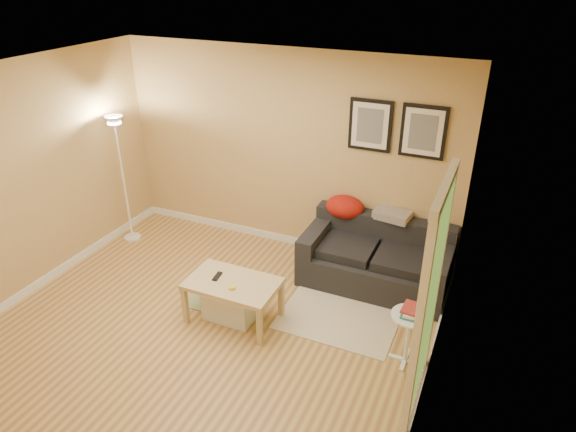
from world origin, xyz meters
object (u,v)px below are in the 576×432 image
object	(u,v)px
coffee_table	(233,300)
book_stack	(412,311)
sofa	(376,256)
side_table	(408,338)
storage_bin	(231,303)
floor_lamp	(124,184)

from	to	relation	value
coffee_table	book_stack	xyz separation A→B (m)	(1.85, 0.12, 0.36)
sofa	book_stack	world-z (taller)	sofa
sofa	side_table	size ratio (longest dim) A/B	3.04
sofa	side_table	xyz separation A→B (m)	(0.64, -1.18, -0.10)
sofa	coffee_table	world-z (taller)	sofa
storage_bin	floor_lamp	size ratio (longest dim) A/B	0.32
book_stack	floor_lamp	distance (m)	4.12
sofa	side_table	bearing A→B (deg)	-61.53
coffee_table	storage_bin	xyz separation A→B (m)	(-0.05, 0.03, -0.07)
side_table	sofa	bearing A→B (deg)	118.47
storage_bin	side_table	xyz separation A→B (m)	(1.89, 0.07, 0.11)
book_stack	floor_lamp	world-z (taller)	floor_lamp
coffee_table	book_stack	world-z (taller)	book_stack
sofa	floor_lamp	xyz separation A→B (m)	(-3.38, -0.31, 0.45)
storage_bin	floor_lamp	distance (m)	2.42
storage_bin	book_stack	world-z (taller)	book_stack
storage_bin	coffee_table	bearing A→B (deg)	-35.88
side_table	coffee_table	bearing A→B (deg)	-176.75
storage_bin	book_stack	distance (m)	1.94
side_table	floor_lamp	bearing A→B (deg)	167.80
sofa	side_table	distance (m)	1.35
storage_bin	sofa	bearing A→B (deg)	45.04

